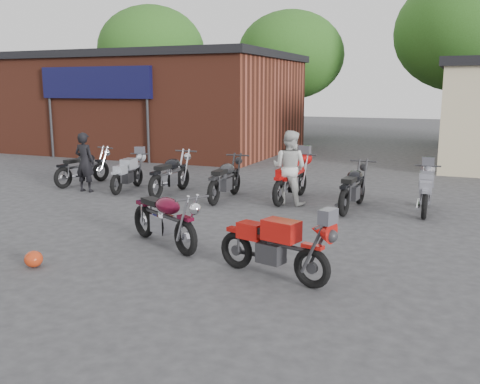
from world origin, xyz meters
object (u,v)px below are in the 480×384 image
at_px(vintage_motorcycle, 164,215).
at_px(helmet, 34,259).
at_px(row_bike_2, 170,172).
at_px(row_bike_4, 291,177).
at_px(row_bike_1, 128,172).
at_px(person_light, 289,168).
at_px(person_dark, 85,162).
at_px(sportbike, 275,243).
at_px(row_bike_0, 83,165).
at_px(row_bike_3, 225,177).
at_px(row_bike_5, 353,185).
at_px(row_bike_6, 426,189).

distance_m(vintage_motorcycle, helmet, 2.28).
relative_size(row_bike_2, row_bike_4, 0.99).
bearing_deg(row_bike_1, person_light, -98.07).
bearing_deg(row_bike_4, person_dark, 104.27).
bearing_deg(person_light, row_bike_4, -72.52).
height_order(vintage_motorcycle, row_bike_1, vintage_motorcycle).
bearing_deg(sportbike, person_light, 120.78).
bearing_deg(row_bike_4, row_bike_2, 101.64).
xyz_separation_m(row_bike_0, row_bike_1, (1.71, -0.25, -0.05)).
bearing_deg(row_bike_0, row_bike_4, -78.64).
bearing_deg(person_light, row_bike_3, 9.83).
distance_m(sportbike, person_dark, 8.31).
relative_size(sportbike, person_light, 1.05).
distance_m(sportbike, person_light, 5.27).
bearing_deg(row_bike_5, row_bike_1, 93.40).
xyz_separation_m(person_dark, row_bike_2, (2.33, 0.59, -0.21)).
bearing_deg(row_bike_2, sportbike, -138.62).
bearing_deg(sportbike, row_bike_1, 155.63).
relative_size(row_bike_2, row_bike_6, 1.10).
xyz_separation_m(helmet, row_bike_4, (2.22, 6.50, 0.47)).
bearing_deg(vintage_motorcycle, sportbike, 10.43).
bearing_deg(row_bike_5, row_bike_3, 94.91).
bearing_deg(row_bike_0, vintage_motorcycle, -120.26).
distance_m(sportbike, row_bike_2, 6.88).
height_order(vintage_motorcycle, sportbike, vintage_motorcycle).
height_order(person_light, row_bike_0, person_light).
distance_m(row_bike_2, row_bike_4, 3.25).
bearing_deg(person_light, row_bike_6, -167.26).
height_order(row_bike_1, row_bike_3, row_bike_3).
xyz_separation_m(person_dark, row_bike_5, (7.18, 0.63, -0.23)).
relative_size(row_bike_4, row_bike_5, 1.03).
distance_m(vintage_motorcycle, row_bike_0, 7.06).
bearing_deg(person_dark, row_bike_5, -175.03).
relative_size(row_bike_0, row_bike_4, 0.94).
relative_size(row_bike_0, row_bike_5, 0.97).
relative_size(sportbike, row_bike_0, 0.96).
bearing_deg(row_bike_6, row_bike_2, 90.68).
relative_size(sportbike, row_bike_5, 0.94).
xyz_separation_m(row_bike_0, row_bike_5, (7.93, -0.23, 0.02)).
xyz_separation_m(sportbike, row_bike_6, (1.75, 5.41, -0.00)).
bearing_deg(row_bike_2, row_bike_3, -93.78).
bearing_deg(person_dark, vintage_motorcycle, 141.87).
distance_m(row_bike_4, row_bike_6, 3.22).
height_order(vintage_motorcycle, row_bike_0, vintage_motorcycle).
xyz_separation_m(row_bike_0, row_bike_2, (3.08, -0.26, 0.03)).
bearing_deg(person_dark, sportbike, 147.62).
distance_m(person_light, row_bike_6, 3.18).
distance_m(person_light, row_bike_3, 1.70).
xyz_separation_m(person_dark, row_bike_1, (0.96, 0.60, -0.29)).
bearing_deg(person_light, row_bike_5, -173.45).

